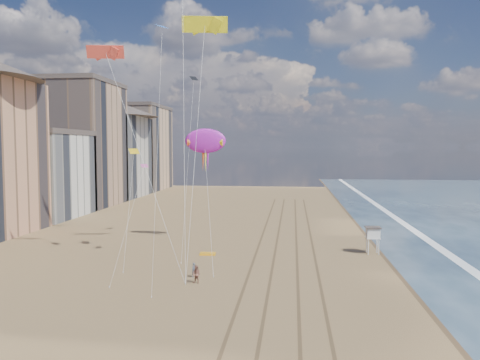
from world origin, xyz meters
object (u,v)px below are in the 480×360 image
object	(u,v)px
grounded_kite	(208,254)
kite_flyer_b	(196,275)
show_kite	(205,141)
lifeguard_stand	(373,233)
kite_flyer_a	(194,270)

from	to	relation	value
grounded_kite	kite_flyer_b	xyz separation A→B (m)	(1.17, -12.53, 0.80)
show_kite	grounded_kite	bearing A→B (deg)	-77.53
grounded_kite	show_kite	distance (m)	16.09
show_kite	kite_flyer_b	distance (m)	24.04
lifeguard_stand	kite_flyer_a	world-z (taller)	lifeguard_stand
kite_flyer_a	lifeguard_stand	bearing A→B (deg)	-10.21
show_kite	kite_flyer_a	distance (m)	22.30
show_kite	kite_flyer_a	xyz separation A→B (m)	(2.05, -17.49, -13.67)
lifeguard_stand	kite_flyer_a	xyz separation A→B (m)	(-20.39, -13.24, -1.90)
kite_flyer_a	kite_flyer_b	size ratio (longest dim) A/B	0.84
grounded_kite	kite_flyer_a	world-z (taller)	kite_flyer_a
lifeguard_stand	show_kite	size ratio (longest dim) A/B	0.16
lifeguard_stand	grounded_kite	world-z (taller)	lifeguard_stand
grounded_kite	kite_flyer_a	bearing A→B (deg)	-91.98
kite_flyer_a	kite_flyer_b	distance (m)	2.30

